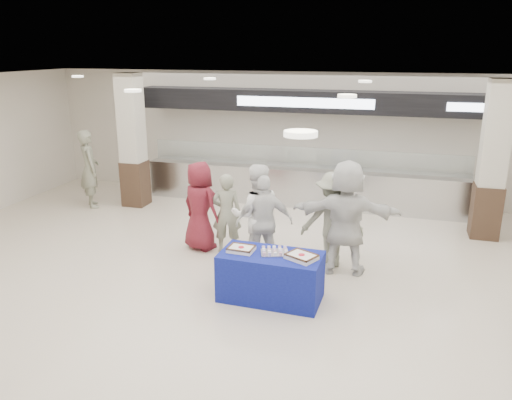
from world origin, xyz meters
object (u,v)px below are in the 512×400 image
(soldier_a, at_px, (227,213))
(display_table, at_px, (271,276))
(civilian_maroon, at_px, (200,206))
(chef_short, at_px, (264,223))
(civilian_white, at_px, (346,217))
(soldier_bg, at_px, (90,169))
(soldier_b, at_px, (333,219))
(sheet_cake_right, at_px, (302,256))
(chef_tall, at_px, (256,215))
(sheet_cake_left, at_px, (241,249))
(cupcake_tray, at_px, (275,251))

(soldier_a, bearing_deg, display_table, 113.31)
(civilian_maroon, distance_m, chef_short, 1.51)
(civilian_white, relative_size, soldier_bg, 1.06)
(soldier_b, bearing_deg, display_table, 53.09)
(sheet_cake_right, xyz_separation_m, chef_short, (-0.88, 1.15, 0.05))
(chef_short, bearing_deg, chef_tall, -57.38)
(soldier_a, xyz_separation_m, chef_tall, (0.69, -0.38, 0.15))
(soldier_b, bearing_deg, civilian_maroon, -13.33)
(display_table, bearing_deg, civilian_white, 55.02)
(display_table, distance_m, civilian_maroon, 2.48)
(chef_tall, xyz_separation_m, soldier_b, (1.31, 0.32, -0.06))
(soldier_a, relative_size, soldier_b, 0.90)
(sheet_cake_right, relative_size, chef_short, 0.31)
(civilian_white, bearing_deg, display_table, 48.18)
(chef_tall, bearing_deg, civilian_white, 158.67)
(sheet_cake_left, height_order, sheet_cake_right, sheet_cake_right)
(chef_tall, distance_m, soldier_b, 1.35)
(sheet_cake_left, bearing_deg, cupcake_tray, 6.70)
(soldier_a, bearing_deg, cupcake_tray, 115.12)
(sheet_cake_left, relative_size, chef_short, 0.24)
(sheet_cake_right, xyz_separation_m, soldier_a, (-1.76, 1.67, -0.03))
(display_table, height_order, civilian_white, civilian_white)
(soldier_a, xyz_separation_m, civilian_white, (2.25, -0.30, 0.23))
(sheet_cake_left, distance_m, chef_tall, 1.26)
(civilian_maroon, distance_m, soldier_a, 0.54)
(soldier_a, distance_m, soldier_b, 2.00)
(sheet_cake_left, relative_size, civilian_maroon, 0.23)
(chef_tall, distance_m, soldier_bg, 5.30)
(civilian_white, bearing_deg, cupcake_tray, 48.63)
(sheet_cake_left, relative_size, civilian_white, 0.20)
(soldier_a, height_order, soldier_b, soldier_b)
(soldier_b, bearing_deg, civilian_white, 123.55)
(civilian_white, distance_m, soldier_bg, 6.73)
(sheet_cake_left, bearing_deg, sheet_cake_right, -2.48)
(sheet_cake_left, height_order, cupcake_tray, sheet_cake_left)
(sheet_cake_right, relative_size, soldier_bg, 0.28)
(chef_short, bearing_deg, cupcake_tray, 92.72)
(cupcake_tray, distance_m, chef_short, 1.14)
(civilian_maroon, xyz_separation_m, civilian_white, (2.79, -0.31, 0.14))
(soldier_b, bearing_deg, soldier_a, -13.53)
(sheet_cake_left, distance_m, cupcake_tray, 0.52)
(sheet_cake_right, bearing_deg, civilian_white, 70.16)
(chef_short, bearing_deg, soldier_b, -178.22)
(civilian_maroon, relative_size, soldier_a, 1.12)
(cupcake_tray, height_order, soldier_bg, soldier_bg)
(chef_tall, relative_size, chef_short, 1.09)
(display_table, xyz_separation_m, soldier_b, (0.72, 1.55, 0.48))
(display_table, relative_size, sheet_cake_left, 3.84)
(sheet_cake_left, bearing_deg, civilian_maroon, 129.47)
(sheet_cake_right, distance_m, soldier_bg, 6.84)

